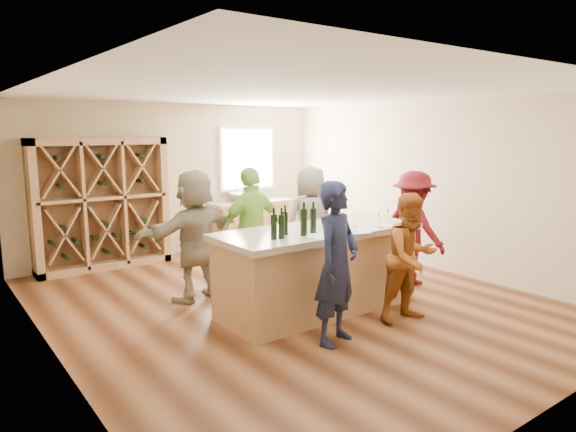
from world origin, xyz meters
TOP-DOWN VIEW (x-y plane):
  - floor at (0.00, 0.00)m, footprint 6.00×7.00m
  - ceiling at (0.00, 0.00)m, footprint 6.00×7.00m
  - wall_back at (0.00, 3.55)m, footprint 6.00×0.10m
  - wall_front at (0.00, -3.55)m, footprint 6.00×0.10m
  - wall_left at (-3.05, 0.00)m, footprint 0.10×7.00m
  - wall_right at (3.05, 0.00)m, footprint 0.10×7.00m
  - window_frame at (1.50, 3.47)m, footprint 1.30×0.06m
  - window_pane at (1.50, 3.44)m, footprint 1.18×0.01m
  - wine_rack at (-1.50, 3.27)m, footprint 2.20×0.45m
  - back_counter_base at (1.40, 3.20)m, footprint 1.60×0.58m
  - back_counter_top at (1.40, 3.20)m, footprint 1.70×0.62m
  - sink at (1.20, 3.20)m, footprint 0.54×0.54m
  - faucet at (1.20, 3.38)m, footprint 0.02×0.02m
  - tasting_counter_base at (0.09, -0.46)m, footprint 2.60×1.00m
  - tasting_counter_top at (0.09, -0.46)m, footprint 2.72×1.12m
  - wine_bottle_a at (-0.74, -0.66)m, footprint 0.08×0.08m
  - wine_bottle_b at (-0.65, -0.68)m, footprint 0.09×0.09m
  - wine_bottle_c at (-0.48, -0.53)m, footprint 0.07×0.07m
  - wine_bottle_d at (-0.34, -0.70)m, footprint 0.09×0.09m
  - wine_bottle_e at (-0.15, -0.65)m, footprint 0.08×0.08m
  - wine_glass_b at (0.29, -0.94)m, footprint 0.08×0.08m
  - wine_glass_c at (0.76, -0.90)m, footprint 0.09×0.09m
  - wine_glass_d at (0.56, -0.64)m, footprint 0.08×0.08m
  - wine_glass_e at (1.10, -0.74)m, footprint 0.08×0.08m
  - tasting_menu_a at (-0.23, -0.84)m, footprint 0.24×0.31m
  - tasting_menu_b at (0.35, -0.90)m, footprint 0.31×0.37m
  - tasting_menu_c at (0.96, -0.85)m, footprint 0.24×0.32m
  - person_near_left at (-0.42, -1.38)m, footprint 0.78×0.67m
  - person_near_right at (0.75, -1.43)m, footprint 0.81×0.51m
  - person_server at (2.02, -0.40)m, footprint 0.54×1.12m
  - person_far_mid at (-0.10, 0.81)m, footprint 1.08×0.59m
  - person_far_right at (0.99, 0.81)m, footprint 0.91×0.63m
  - person_far_left at (-0.98, 0.88)m, footprint 1.77×0.95m
  - wine_bottle_f at (0.14, -0.76)m, footprint 0.07×0.07m

SIDE VIEW (x-z plane):
  - floor at x=0.00m, z-range -0.10..0.00m
  - back_counter_base at x=1.40m, z-range 0.00..0.86m
  - tasting_counter_base at x=0.09m, z-range 0.00..1.00m
  - person_near_right at x=0.75m, z-range 0.00..1.58m
  - person_server at x=2.02m, z-range 0.00..1.72m
  - person_far_right at x=0.99m, z-range 0.00..1.77m
  - back_counter_top at x=1.40m, z-range 0.86..0.92m
  - person_near_left at x=-0.42m, z-range 0.00..1.79m
  - person_far_mid at x=-0.10m, z-range 0.00..1.80m
  - person_far_left at x=-0.98m, z-range 0.00..1.81m
  - sink at x=1.20m, z-range 0.92..1.11m
  - tasting_counter_top at x=0.09m, z-range 1.00..1.08m
  - faucet at x=1.20m, z-range 0.92..1.22m
  - tasting_menu_a at x=-0.23m, z-range 1.08..1.08m
  - tasting_menu_b at x=0.35m, z-range 1.08..1.08m
  - tasting_menu_c at x=0.96m, z-range 1.08..1.08m
  - wine_rack at x=-1.50m, z-range 0.00..2.20m
  - wine_glass_b at x=0.29m, z-range 1.08..1.25m
  - wine_glass_d at x=0.56m, z-range 1.08..1.25m
  - wine_glass_e at x=1.10m, z-range 1.08..1.27m
  - wine_glass_c at x=0.76m, z-range 1.08..1.27m
  - wine_bottle_c at x=-0.48m, z-range 1.08..1.36m
  - wine_bottle_b at x=-0.65m, z-range 1.08..1.36m
  - wine_bottle_a at x=-0.74m, z-range 1.08..1.37m
  - wine_bottle_f at x=0.14m, z-range 1.08..1.38m
  - wine_bottle_e at x=-0.15m, z-range 1.08..1.38m
  - wine_bottle_d at x=-0.34m, z-range 1.08..1.40m
  - wall_back at x=0.00m, z-range 0.00..2.80m
  - wall_front at x=0.00m, z-range 0.00..2.80m
  - wall_left at x=-3.05m, z-range 0.00..2.80m
  - wall_right at x=3.05m, z-range 0.00..2.80m
  - window_frame at x=1.50m, z-range 1.10..2.40m
  - window_pane at x=1.50m, z-range 1.16..2.34m
  - ceiling at x=0.00m, z-range 2.80..2.90m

